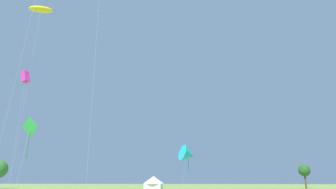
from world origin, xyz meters
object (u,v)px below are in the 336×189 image
(kite_cyan_delta, at_px, (188,155))
(kite_yellow_parafoil, at_px, (41,10))
(kite_magenta_box, at_px, (25,77))
(festival_tent_right, at_px, (154,182))
(kite_green_diamond, at_px, (30,129))
(tree_distant_left, at_px, (304,171))

(kite_cyan_delta, relative_size, kite_yellow_parafoil, 0.25)
(kite_magenta_box, relative_size, festival_tent_right, 4.89)
(kite_yellow_parafoil, distance_m, festival_tent_right, 40.07)
(kite_magenta_box, bearing_deg, kite_yellow_parafoil, -43.08)
(kite_yellow_parafoil, bearing_deg, kite_magenta_box, 136.92)
(kite_green_diamond, bearing_deg, kite_cyan_delta, 63.96)
(kite_magenta_box, bearing_deg, kite_green_diamond, -53.68)
(festival_tent_right, xyz_separation_m, tree_distant_left, (35.57, 18.92, 2.77))
(kite_green_diamond, distance_m, kite_yellow_parafoil, 32.99)
(kite_cyan_delta, height_order, kite_green_diamond, kite_cyan_delta)
(kite_green_diamond, bearing_deg, kite_yellow_parafoil, 124.04)
(kite_cyan_delta, bearing_deg, festival_tent_right, 129.00)
(kite_magenta_box, xyz_separation_m, tree_distant_left, (56.53, 35.44, -15.72))
(kite_magenta_box, bearing_deg, tree_distant_left, 32.09)
(kite_green_diamond, xyz_separation_m, kite_yellow_parafoil, (-12.06, 17.85, 24.99))
(kite_cyan_delta, xyz_separation_m, festival_tent_right, (-8.00, 9.88, -4.79))
(kite_yellow_parafoil, xyz_separation_m, festival_tent_right, (17.57, 19.69, -30.16))
(kite_cyan_delta, distance_m, tree_distant_left, 39.92)
(kite_green_diamond, distance_m, kite_magenta_box, 29.29)
(kite_green_diamond, distance_m, tree_distant_left, 69.87)
(kite_cyan_delta, bearing_deg, kite_magenta_box, -167.08)
(kite_green_diamond, height_order, kite_magenta_box, kite_magenta_box)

